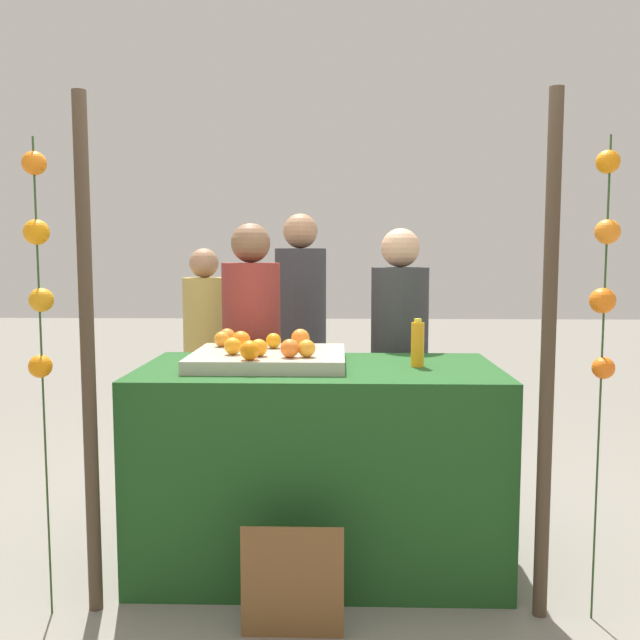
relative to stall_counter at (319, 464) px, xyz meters
The scene contains 23 objects.
ground_plane 0.47m from the stall_counter, ahead, with size 24.00×24.00×0.00m, color gray.
stall_counter is the anchor object (origin of this frame).
orange_tray 0.55m from the stall_counter, behind, with size 0.71×0.61×0.06m, color #B2AD99.
orange_0 0.78m from the stall_counter, 157.06° to the left, with size 0.08×0.08×0.08m, color orange.
orange_1 0.79m from the stall_counter, 149.76° to the left, with size 0.08×0.08×0.08m, color orange.
orange_2 0.62m from the stall_counter, 115.79° to the left, with size 0.09×0.09×0.09m, color orange.
orange_3 0.69m from the stall_counter, behind, with size 0.08×0.08×0.08m, color orange.
orange_4 0.68m from the stall_counter, 144.37° to the right, with size 0.09×0.09×0.09m, color orange.
orange_5 0.63m from the stall_counter, 144.71° to the left, with size 0.07×0.07×0.07m, color orange.
orange_6 0.60m from the stall_counter, 132.61° to the right, with size 0.08×0.08×0.08m, color orange.
orange_7 0.64m from the stall_counter, 159.07° to the right, with size 0.08×0.08×0.08m, color orange.
orange_8 0.70m from the stall_counter, 163.99° to the left, with size 0.09×0.09×0.09m, color orange.
orange_9 0.58m from the stall_counter, 113.11° to the right, with size 0.08×0.08×0.08m, color orange.
juice_bottle 0.73m from the stall_counter, ahead, with size 0.06×0.06×0.22m.
chalkboard_sign 0.70m from the stall_counter, 97.28° to the right, with size 0.39×0.03×0.45m.
vendor_left 0.82m from the stall_counter, 121.44° to the left, with size 0.33×0.33×1.62m.
vendor_right 0.84m from the stall_counter, 57.21° to the left, with size 0.32×0.32×1.60m.
crowd_person_0 1.50m from the stall_counter, 96.59° to the left, with size 0.35×0.35×1.72m.
crowd_person_1 1.76m from the stall_counter, 118.61° to the left, with size 0.30×0.30×1.49m.
canopy_post_left 1.17m from the stall_counter, 152.76° to the right, with size 0.06×0.06×2.08m, color #473828.
canopy_post_right 1.17m from the stall_counter, 27.24° to the right, with size 0.06×0.06×2.08m, color #473828.
garland_strand_left 1.51m from the stall_counter, 154.63° to the right, with size 0.11×0.10×1.90m.
garland_strand_right 1.52m from the stall_counter, 23.83° to the right, with size 0.11×0.10×1.90m.
Camera 1 is at (0.09, -3.09, 1.45)m, focal length 37.89 mm.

